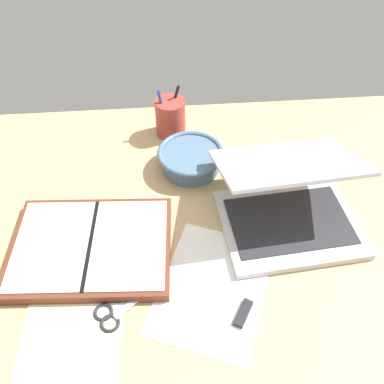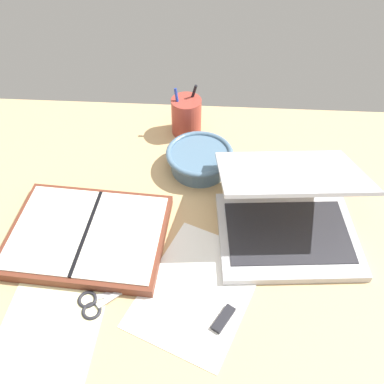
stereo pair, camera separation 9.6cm
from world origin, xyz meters
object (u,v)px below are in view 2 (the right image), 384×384
object	(u,v)px
planner	(88,235)
scissors	(98,301)
bowl	(199,159)
laptop	(288,213)
pen_cup	(186,116)

from	to	relation	value
planner	scissors	bearing A→B (deg)	-66.90
bowl	laptop	bearing A→B (deg)	-42.40
pen_cup	scissors	world-z (taller)	pen_cup
laptop	pen_cup	bearing A→B (deg)	121.40
planner	scissors	size ratio (longest dim) A/B	2.62
bowl	scissors	xyz separation A→B (cm)	(-18.20, -40.09, -2.97)
bowl	scissors	distance (cm)	44.13
pen_cup	planner	xyz separation A→B (cm)	(-19.29, -39.75, -4.00)
bowl	pen_cup	distance (cm)	16.01
bowl	planner	size ratio (longest dim) A/B	0.48
pen_cup	scissors	bearing A→B (deg)	-103.98
pen_cup	scissors	size ratio (longest dim) A/B	1.06
pen_cup	planner	world-z (taller)	pen_cup
laptop	pen_cup	world-z (taller)	laptop
laptop	scissors	xyz separation A→B (cm)	(-38.69, -21.37, -4.90)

